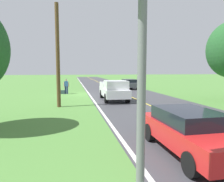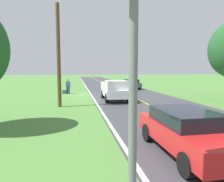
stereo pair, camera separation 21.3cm
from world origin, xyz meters
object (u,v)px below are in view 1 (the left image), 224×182
at_px(hitchhiker_walking, 66,85).
at_px(traffic_light_mast, 134,22).
at_px(sedan_ahead_same_lane, 190,130).
at_px(utility_pole_roadside, 58,56).
at_px(pickup_truck_passing, 114,90).
at_px(suitcase_carried, 63,92).
at_px(sedan_near_oncoming, 129,84).

distance_m(hitchhiker_walking, traffic_light_mast, 21.00).
relative_size(sedan_ahead_same_lane, utility_pole_roadside, 0.59).
distance_m(pickup_truck_passing, traffic_light_mast, 15.10).
bearing_deg(traffic_light_mast, utility_pole_roadside, -80.39).
xyz_separation_m(hitchhiker_walking, utility_pole_roadside, (0.32, 8.62, 2.76)).
distance_m(pickup_truck_passing, utility_pole_roadside, 5.99).
relative_size(hitchhiker_walking, sedan_ahead_same_lane, 0.40).
distance_m(suitcase_carried, pickup_truck_passing, 7.76).
bearing_deg(pickup_truck_passing, suitcase_carried, -51.76).
relative_size(hitchhiker_walking, sedan_near_oncoming, 0.39).
bearing_deg(sedan_ahead_same_lane, hitchhiker_walking, -76.32).
height_order(hitchhiker_walking, traffic_light_mast, traffic_light_mast).
bearing_deg(sedan_ahead_same_lane, sedan_near_oncoming, -100.66).
relative_size(suitcase_carried, sedan_near_oncoming, 0.10).
bearing_deg(hitchhiker_walking, sedan_near_oncoming, -151.00).
xyz_separation_m(sedan_ahead_same_lane, utility_pole_roadside, (4.77, -9.63, 2.99)).
bearing_deg(utility_pole_roadside, traffic_light_mast, 99.61).
xyz_separation_m(suitcase_carried, pickup_truck_passing, (-4.78, 6.07, 0.75)).
xyz_separation_m(traffic_light_mast, sedan_ahead_same_lane, (-2.71, -2.52, -2.80)).
bearing_deg(sedan_near_oncoming, traffic_light_mast, 74.60).
height_order(traffic_light_mast, utility_pole_roadside, utility_pole_roadside).
bearing_deg(sedan_near_oncoming, utility_pole_roadside, 55.94).
relative_size(hitchhiker_walking, suitcase_carried, 3.80).
height_order(suitcase_carried, sedan_ahead_same_lane, sedan_ahead_same_lane).
xyz_separation_m(pickup_truck_passing, utility_pole_roadside, (4.68, 2.49, 2.78)).
bearing_deg(pickup_truck_passing, utility_pole_roadside, 28.01).
relative_size(sedan_near_oncoming, utility_pole_roadside, 0.60).
distance_m(pickup_truck_passing, sedan_near_oncoming, 11.87).
xyz_separation_m(traffic_light_mast, utility_pole_roadside, (2.06, -12.15, 0.19)).
height_order(sedan_near_oncoming, utility_pole_roadside, utility_pole_roadside).
bearing_deg(sedan_near_oncoming, sedan_ahead_same_lane, 79.34).
bearing_deg(traffic_light_mast, hitchhiker_walking, -85.23).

